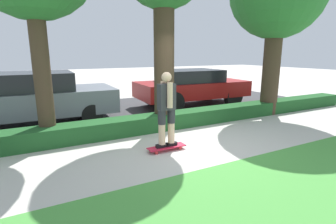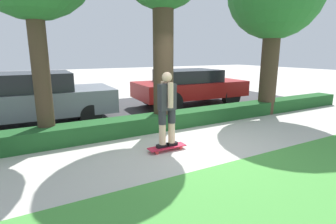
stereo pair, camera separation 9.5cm
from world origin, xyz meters
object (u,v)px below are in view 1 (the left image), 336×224
object	(u,v)px
skateboard	(167,147)
parked_car_front	(35,97)
parked_car_middle	(192,86)
skater_person	(167,108)

from	to	relation	value
skateboard	parked_car_front	size ratio (longest dim) A/B	0.19
skateboard	parked_car_middle	distance (m)	4.90
skateboard	parked_car_front	bearing A→B (deg)	122.21
parked_car_front	parked_car_middle	bearing A→B (deg)	2.54
parked_car_front	skateboard	bearing A→B (deg)	-56.27
skater_person	parked_car_front	distance (m)	4.34
skateboard	parked_car_front	xyz separation A→B (m)	(-2.31, 3.67, 0.69)
skateboard	parked_car_front	distance (m)	4.39
parked_car_front	parked_car_middle	xyz separation A→B (m)	(5.37, 0.10, -0.00)
skater_person	parked_car_front	size ratio (longest dim) A/B	0.35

